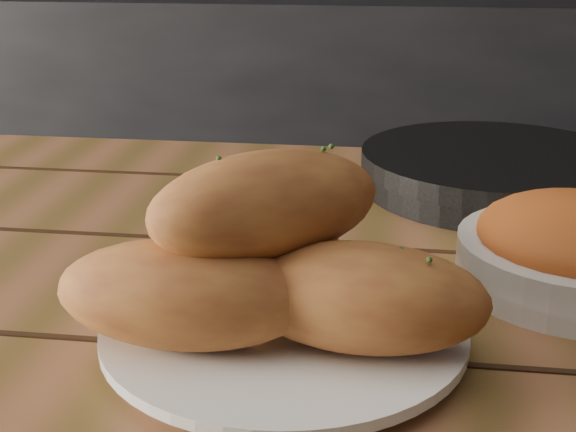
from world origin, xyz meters
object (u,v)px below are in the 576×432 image
(bread_rolls, at_px, (275,259))
(plate, at_px, (284,334))
(table, at_px, (316,392))
(skillet, at_px, (497,171))

(bread_rolls, bearing_deg, plate, 30.96)
(table, height_order, plate, plate)
(bread_rolls, bearing_deg, skillet, 63.74)
(table, relative_size, plate, 6.26)
(plate, bearing_deg, skillet, 64.24)
(table, distance_m, bread_rolls, 0.19)
(plate, bearing_deg, table, 81.18)
(plate, xyz_separation_m, bread_rolls, (-0.01, -0.00, 0.06))
(bread_rolls, height_order, skillet, bread_rolls)
(table, bearing_deg, plate, -98.82)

